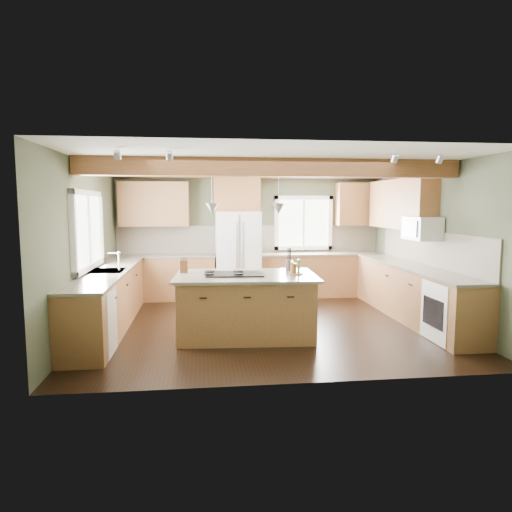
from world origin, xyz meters
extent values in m
plane|color=black|center=(0.00, 0.00, 0.00)|extent=(5.60, 5.60, 0.00)
plane|color=silver|center=(0.00, 0.00, 2.60)|extent=(5.60, 5.60, 0.00)
plane|color=#3D4631|center=(0.00, 2.50, 1.30)|extent=(5.60, 0.00, 5.60)
plane|color=#3D4631|center=(-2.80, 0.00, 1.30)|extent=(0.00, 5.00, 5.00)
plane|color=#3D4631|center=(2.80, 0.00, 1.30)|extent=(0.00, 5.00, 5.00)
cube|color=#5A2D19|center=(0.00, -0.61, 2.47)|extent=(5.55, 0.26, 0.26)
cube|color=#5A2D19|center=(0.00, 2.40, 2.54)|extent=(5.55, 0.20, 0.10)
cube|color=brown|center=(0.00, 2.48, 1.21)|extent=(5.58, 0.03, 0.58)
cube|color=brown|center=(2.78, 0.05, 1.21)|extent=(0.03, 3.70, 0.58)
cube|color=brown|center=(-1.79, 2.20, 0.44)|extent=(2.02, 0.60, 0.88)
cube|color=#4D4638|center=(-1.79, 2.20, 0.90)|extent=(2.06, 0.64, 0.04)
cube|color=brown|center=(1.49, 2.20, 0.44)|extent=(2.62, 0.60, 0.88)
cube|color=#4D4638|center=(1.49, 2.20, 0.90)|extent=(2.66, 0.64, 0.04)
cube|color=brown|center=(-2.50, 0.05, 0.44)|extent=(0.60, 3.70, 0.88)
cube|color=#4D4638|center=(-2.50, 0.05, 0.90)|extent=(0.64, 3.74, 0.04)
cube|color=brown|center=(2.50, 0.05, 0.44)|extent=(0.60, 3.70, 0.88)
cube|color=#4D4638|center=(2.50, 0.05, 0.90)|extent=(0.64, 3.74, 0.04)
cube|color=brown|center=(-1.99, 2.33, 1.95)|extent=(1.40, 0.35, 0.90)
cube|color=brown|center=(-0.30, 2.33, 2.15)|extent=(0.96, 0.35, 0.70)
cube|color=brown|center=(2.62, 0.90, 1.95)|extent=(0.35, 2.20, 0.90)
cube|color=brown|center=(2.30, 2.33, 1.95)|extent=(0.90, 0.35, 0.90)
cube|color=white|center=(-2.78, 0.05, 1.55)|extent=(0.04, 1.60, 1.05)
cube|color=white|center=(1.15, 2.48, 1.55)|extent=(1.10, 0.04, 1.00)
cube|color=#262628|center=(-2.50, 0.05, 0.91)|extent=(0.50, 0.65, 0.03)
cylinder|color=#B2B2B7|center=(-2.32, 0.05, 1.05)|extent=(0.02, 0.02, 0.28)
cube|color=white|center=(-2.49, -1.25, 0.43)|extent=(0.60, 0.60, 0.84)
cube|color=white|center=(2.49, -1.25, 0.43)|extent=(0.60, 0.72, 0.84)
cube|color=white|center=(2.58, -0.05, 1.55)|extent=(0.40, 0.70, 0.38)
cone|color=#B2B2B7|center=(-0.88, -0.58, 1.88)|extent=(0.18, 0.18, 0.16)
cone|color=#B2B2B7|center=(0.08, -0.64, 1.88)|extent=(0.18, 0.18, 0.16)
cube|color=silver|center=(-0.30, 2.12, 0.90)|extent=(0.90, 0.74, 1.80)
cube|color=brown|center=(-0.40, -0.61, 0.44)|extent=(1.99, 1.29, 0.88)
cube|color=#4D4638|center=(-0.40, -0.61, 0.90)|extent=(2.12, 1.42, 0.04)
cube|color=black|center=(-0.56, -0.60, 0.93)|extent=(0.86, 0.60, 0.02)
cube|color=brown|center=(-1.31, -0.33, 1.02)|extent=(0.12, 0.10, 0.19)
cylinder|color=#483E3A|center=(0.32, -0.23, 1.00)|extent=(0.13, 0.13, 0.16)
camera|label=1|loc=(-1.03, -7.19, 1.94)|focal=32.00mm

